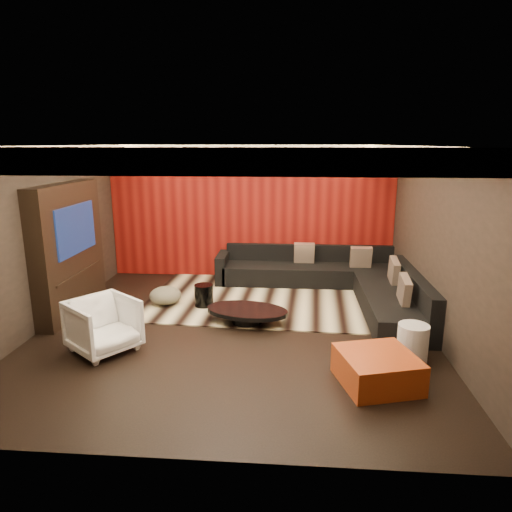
# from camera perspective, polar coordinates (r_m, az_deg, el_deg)

# --- Properties ---
(floor) EXTENTS (6.00, 6.00, 0.02)m
(floor) POSITION_cam_1_polar(r_m,az_deg,el_deg) (7.20, -2.79, -9.33)
(floor) COLOR black
(floor) RESTS_ON ground
(ceiling) EXTENTS (6.00, 6.00, 0.02)m
(ceiling) POSITION_cam_1_polar(r_m,az_deg,el_deg) (6.62, -3.08, 13.72)
(ceiling) COLOR silver
(ceiling) RESTS_ON ground
(wall_back) EXTENTS (6.00, 0.02, 2.80)m
(wall_back) POSITION_cam_1_polar(r_m,az_deg,el_deg) (9.72, -0.66, 5.46)
(wall_back) COLOR black
(wall_back) RESTS_ON ground
(wall_left) EXTENTS (0.02, 6.00, 2.80)m
(wall_left) POSITION_cam_1_polar(r_m,az_deg,el_deg) (7.75, -25.59, 1.90)
(wall_left) COLOR black
(wall_left) RESTS_ON ground
(wall_right) EXTENTS (0.02, 6.00, 2.80)m
(wall_right) POSITION_cam_1_polar(r_m,az_deg,el_deg) (7.05, 22.12, 1.17)
(wall_right) COLOR black
(wall_right) RESTS_ON ground
(red_feature_wall) EXTENTS (5.98, 0.05, 2.78)m
(red_feature_wall) POSITION_cam_1_polar(r_m,az_deg,el_deg) (9.68, -0.68, 5.43)
(red_feature_wall) COLOR #6B0C0A
(red_feature_wall) RESTS_ON ground
(soffit_back) EXTENTS (6.00, 0.60, 0.22)m
(soffit_back) POSITION_cam_1_polar(r_m,az_deg,el_deg) (9.30, -0.86, 13.06)
(soffit_back) COLOR silver
(soffit_back) RESTS_ON ground
(soffit_front) EXTENTS (6.00, 0.60, 0.22)m
(soffit_front) POSITION_cam_1_polar(r_m,az_deg,el_deg) (3.96, -8.25, 11.70)
(soffit_front) COLOR silver
(soffit_front) RESTS_ON ground
(soffit_left) EXTENTS (0.60, 4.80, 0.22)m
(soffit_left) POSITION_cam_1_polar(r_m,az_deg,el_deg) (7.47, -24.54, 11.62)
(soffit_left) COLOR silver
(soffit_left) RESTS_ON ground
(soffit_right) EXTENTS (0.60, 4.80, 0.22)m
(soffit_right) POSITION_cam_1_polar(r_m,az_deg,el_deg) (6.82, 20.59, 11.87)
(soffit_right) COLOR silver
(soffit_right) RESTS_ON ground
(cove_back) EXTENTS (4.80, 0.08, 0.04)m
(cove_back) POSITION_cam_1_polar(r_m,az_deg,el_deg) (8.97, -1.06, 12.45)
(cove_back) COLOR #FFD899
(cove_back) RESTS_ON ground
(cove_front) EXTENTS (4.80, 0.08, 0.04)m
(cove_front) POSITION_cam_1_polar(r_m,az_deg,el_deg) (4.30, -7.21, 10.70)
(cove_front) COLOR #FFD899
(cove_front) RESTS_ON ground
(cove_left) EXTENTS (0.08, 4.80, 0.04)m
(cove_left) POSITION_cam_1_polar(r_m,az_deg,el_deg) (7.31, -22.09, 11.12)
(cove_left) COLOR #FFD899
(cove_left) RESTS_ON ground
(cove_right) EXTENTS (0.08, 4.80, 0.04)m
(cove_right) POSITION_cam_1_polar(r_m,az_deg,el_deg) (6.74, 17.69, 11.31)
(cove_right) COLOR #FFD899
(cove_right) RESTS_ON ground
(tv_surround) EXTENTS (0.30, 2.00, 2.20)m
(tv_surround) POSITION_cam_1_polar(r_m,az_deg,el_deg) (8.25, -22.38, 0.75)
(tv_surround) COLOR black
(tv_surround) RESTS_ON ground
(tv_screen) EXTENTS (0.04, 1.30, 0.80)m
(tv_screen) POSITION_cam_1_polar(r_m,az_deg,el_deg) (8.11, -21.59, 3.14)
(tv_screen) COLOR black
(tv_screen) RESTS_ON ground
(tv_shelf) EXTENTS (0.04, 1.60, 0.04)m
(tv_shelf) POSITION_cam_1_polar(r_m,az_deg,el_deg) (8.27, -21.13, -1.96)
(tv_shelf) COLOR black
(tv_shelf) RESTS_ON ground
(rug) EXTENTS (4.15, 3.20, 0.02)m
(rug) POSITION_cam_1_polar(r_m,az_deg,el_deg) (8.62, 0.23, -5.18)
(rug) COLOR beige
(rug) RESTS_ON floor
(coffee_table) EXTENTS (1.56, 1.56, 0.22)m
(coffee_table) POSITION_cam_1_polar(r_m,az_deg,el_deg) (7.41, -1.14, -7.43)
(coffee_table) COLOR black
(coffee_table) RESTS_ON rug
(drum_stool) EXTENTS (0.41, 0.41, 0.39)m
(drum_stool) POSITION_cam_1_polar(r_m,az_deg,el_deg) (8.15, -6.54, -4.90)
(drum_stool) COLOR black
(drum_stool) RESTS_ON rug
(striped_pouf) EXTENTS (0.64, 0.64, 0.31)m
(striped_pouf) POSITION_cam_1_polar(r_m,az_deg,el_deg) (8.36, -11.26, -4.86)
(striped_pouf) COLOR beige
(striped_pouf) RESTS_ON rug
(white_side_table) EXTENTS (0.51, 0.51, 0.51)m
(white_side_table) POSITION_cam_1_polar(r_m,az_deg,el_deg) (6.51, 18.98, -10.23)
(white_side_table) COLOR white
(white_side_table) RESTS_ON floor
(orange_ottoman) EXTENTS (1.06, 1.06, 0.38)m
(orange_ottoman) POSITION_cam_1_polar(r_m,az_deg,el_deg) (5.84, 14.91, -13.50)
(orange_ottoman) COLOR #A62115
(orange_ottoman) RESTS_ON floor
(armchair) EXTENTS (1.15, 1.15, 0.76)m
(armchair) POSITION_cam_1_polar(r_m,az_deg,el_deg) (6.73, -18.53, -8.23)
(armchair) COLOR white
(armchair) RESTS_ON floor
(sectional_sofa) EXTENTS (3.65, 3.50, 0.75)m
(sectional_sofa) POSITION_cam_1_polar(r_m,az_deg,el_deg) (8.85, 9.96, -3.15)
(sectional_sofa) COLOR black
(sectional_sofa) RESTS_ON floor
(throw_pillows) EXTENTS (1.83, 2.71, 0.50)m
(throw_pillows) POSITION_cam_1_polar(r_m,az_deg,el_deg) (8.65, 13.11, -1.25)
(throw_pillows) COLOR #CBAC95
(throw_pillows) RESTS_ON sectional_sofa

